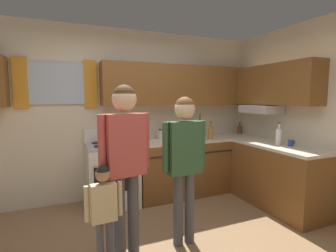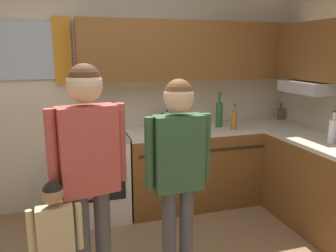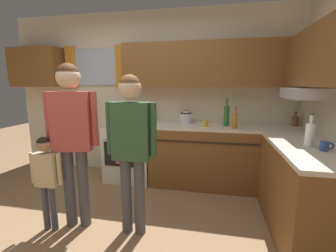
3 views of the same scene
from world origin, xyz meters
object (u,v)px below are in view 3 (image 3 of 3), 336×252
at_px(mug_cobalt_blue, 325,146).
at_px(mug_mustard_yellow, 205,123).
at_px(bottle_squat_brown, 295,121).
at_px(bottle_oil_amber, 235,120).
at_px(bottle_wine_green, 227,115).
at_px(adult_holding_child, 72,127).
at_px(bottle_milk_white, 310,134).
at_px(stovetop_kettle, 186,117).
at_px(small_child, 46,173).
at_px(adult_in_plaid, 131,137).
at_px(stove_oven, 131,149).

bearing_deg(mug_cobalt_blue, mug_mustard_yellow, 138.02).
bearing_deg(bottle_squat_brown, bottle_oil_amber, -157.88).
relative_size(bottle_oil_amber, mug_mustard_yellow, 2.38).
relative_size(bottle_wine_green, adult_holding_child, 0.23).
relative_size(bottle_squat_brown, adult_holding_child, 0.12).
distance_m(bottle_milk_white, stovetop_kettle, 1.69).
bearing_deg(small_child, stovetop_kettle, 52.31).
distance_m(bottle_oil_amber, stovetop_kettle, 0.74).
bearing_deg(adult_holding_child, bottle_milk_white, 8.30).
bearing_deg(stovetop_kettle, bottle_milk_white, -39.53).
distance_m(mug_mustard_yellow, mug_cobalt_blue, 1.46).
relative_size(mug_mustard_yellow, stovetop_kettle, 0.44).
distance_m(mug_cobalt_blue, stovetop_kettle, 1.84).
distance_m(mug_mustard_yellow, adult_holding_child, 1.72).
xyz_separation_m(mug_cobalt_blue, small_child, (-2.58, -0.33, -0.33)).
bearing_deg(adult_in_plaid, adult_holding_child, 179.72).
distance_m(mug_mustard_yellow, stovetop_kettle, 0.39).
xyz_separation_m(bottle_milk_white, adult_in_plaid, (-1.65, -0.33, -0.03)).
bearing_deg(bottle_milk_white, bottle_oil_amber, 128.19).
distance_m(stove_oven, adult_holding_child, 1.44).
height_order(bottle_wine_green, adult_in_plaid, adult_in_plaid).
distance_m(stove_oven, bottle_milk_white, 2.43).
bearing_deg(bottle_milk_white, adult_holding_child, -171.70).
height_order(bottle_milk_white, adult_holding_child, adult_holding_child).
height_order(bottle_oil_amber, adult_holding_child, adult_holding_child).
distance_m(bottle_squat_brown, bottle_milk_white, 1.15).
bearing_deg(bottle_oil_amber, adult_in_plaid, -132.56).
bearing_deg(stovetop_kettle, mug_mustard_yellow, -39.12).
bearing_deg(stove_oven, small_child, -103.23).
xyz_separation_m(bottle_wine_green, mug_cobalt_blue, (0.80, -1.10, -0.11)).
distance_m(mug_cobalt_blue, adult_in_plaid, 1.74).
xyz_separation_m(bottle_milk_white, stovetop_kettle, (-1.30, 1.08, -0.02)).
relative_size(mug_cobalt_blue, adult_in_plaid, 0.07).
bearing_deg(bottle_squat_brown, bottle_milk_white, -101.19).
bearing_deg(bottle_milk_white, stove_oven, 155.73).
bearing_deg(stove_oven, adult_in_plaid, -68.65).
height_order(stove_oven, adult_in_plaid, adult_in_plaid).
bearing_deg(adult_in_plaid, bottle_squat_brown, 38.01).
bearing_deg(bottle_squat_brown, mug_mustard_yellow, -166.55).
bearing_deg(small_child, adult_holding_child, 30.83).
xyz_separation_m(mug_cobalt_blue, adult_holding_child, (-2.35, -0.19, 0.11)).
relative_size(bottle_milk_white, mug_mustard_yellow, 2.60).
bearing_deg(stove_oven, bottle_milk_white, -24.27).
height_order(bottle_wine_green, bottle_milk_white, bottle_wine_green).
bearing_deg(adult_in_plaid, small_child, -171.01).
height_order(stove_oven, bottle_oil_amber, bottle_oil_amber).
height_order(bottle_wine_green, bottle_oil_amber, bottle_wine_green).
relative_size(bottle_milk_white, adult_in_plaid, 0.20).
xyz_separation_m(adult_in_plaid, small_child, (-0.85, -0.13, -0.37)).
relative_size(stove_oven, mug_cobalt_blue, 9.58).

